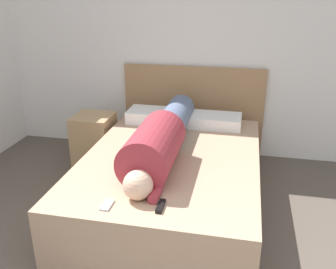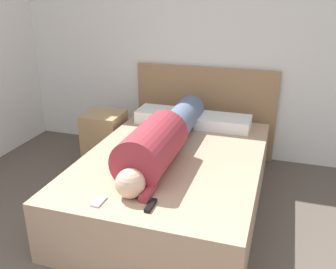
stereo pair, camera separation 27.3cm
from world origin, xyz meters
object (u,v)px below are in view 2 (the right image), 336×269
(pillow_second, at_px, (223,122))
(cell_phone, at_px, (99,202))
(bed, at_px, (173,180))
(nightstand, at_px, (105,138))
(pillow_near_headboard, at_px, (165,116))
(tv_remote, at_px, (151,205))
(person_lying, at_px, (163,138))

(pillow_second, distance_m, cell_phone, 1.75)
(bed, distance_m, cell_phone, 0.94)
(bed, relative_size, nightstand, 3.70)
(pillow_second, bearing_deg, pillow_near_headboard, 180.00)
(tv_remote, bearing_deg, person_lying, 102.61)
(nightstand, relative_size, pillow_second, 1.04)
(pillow_second, xyz_separation_m, tv_remote, (-0.19, -1.61, -0.05))
(person_lying, xyz_separation_m, pillow_near_headboard, (-0.26, 0.83, -0.10))
(pillow_second, relative_size, cell_phone, 4.17)
(pillow_second, bearing_deg, tv_remote, -96.87)
(tv_remote, xyz_separation_m, cell_phone, (-0.35, -0.05, -0.01))
(cell_phone, bearing_deg, pillow_second, 71.86)
(bed, bearing_deg, person_lying, -155.03)
(bed, height_order, pillow_near_headboard, pillow_near_headboard)
(pillow_second, distance_m, tv_remote, 1.62)
(person_lying, relative_size, tv_remote, 11.82)
(person_lying, bearing_deg, tv_remote, -77.39)
(bed, bearing_deg, nightstand, 147.12)
(nightstand, height_order, pillow_near_headboard, pillow_near_headboard)
(person_lying, height_order, pillow_second, person_lying)
(pillow_near_headboard, distance_m, cell_phone, 1.66)
(pillow_second, height_order, cell_phone, pillow_second)
(bed, relative_size, pillow_second, 3.83)
(tv_remote, bearing_deg, pillow_second, 83.13)
(nightstand, bearing_deg, bed, -32.88)
(person_lying, height_order, tv_remote, person_lying)
(nightstand, distance_m, pillow_second, 1.30)
(bed, height_order, tv_remote, tv_remote)
(pillow_near_headboard, bearing_deg, bed, -66.96)
(nightstand, xyz_separation_m, tv_remote, (1.07, -1.45, 0.22))
(pillow_near_headboard, relative_size, tv_remote, 3.80)
(bed, relative_size, tv_remote, 13.86)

